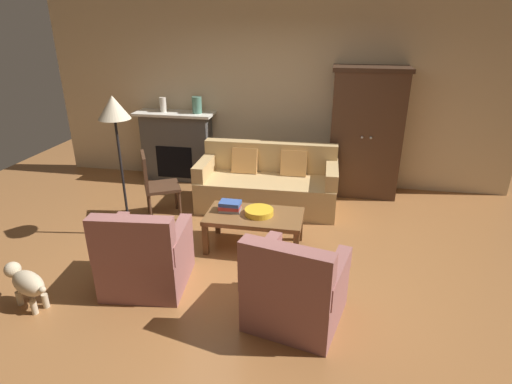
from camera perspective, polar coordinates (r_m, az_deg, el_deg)
ground_plane at (r=4.68m, az=-2.33°, el=-9.20°), size 9.60×9.60×0.00m
back_wall at (r=6.57m, az=2.54°, el=13.30°), size 7.20×0.10×2.80m
fireplace at (r=6.91m, az=-10.80°, el=6.32°), size 1.26×0.48×1.12m
armoire at (r=6.29m, az=14.85°, el=7.89°), size 1.06×0.57×1.88m
couch at (r=5.83m, az=1.58°, el=1.00°), size 1.94×0.89×0.86m
coffee_table at (r=4.74m, az=-0.24°, el=-3.71°), size 1.10×0.60×0.42m
fruit_bowl at (r=4.70m, az=0.43°, el=-2.75°), size 0.33×0.33×0.07m
book_stack at (r=4.78m, az=-3.60°, el=-1.98°), size 0.25×0.18×0.12m
mantel_vase_cream at (r=6.81m, az=-12.71°, el=11.69°), size 0.10×0.10×0.23m
mantel_vase_jade at (r=6.61m, az=-8.15°, el=11.81°), size 0.15×0.15×0.25m
armchair_near_left at (r=4.23m, az=-15.04°, el=-8.82°), size 0.85×0.85×0.88m
armchair_near_right at (r=3.68m, az=5.38°, el=-13.35°), size 0.92×0.92×0.88m
side_chair_wooden at (r=5.56m, az=-13.80°, el=1.38°), size 0.60×0.60×0.90m
floor_lamp at (r=4.91m, az=-18.95°, el=9.85°), size 0.36×0.36×1.71m
dog at (r=4.41m, az=-29.12°, el=-10.86°), size 0.54×0.34×0.39m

